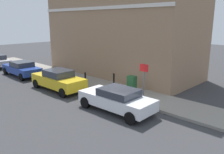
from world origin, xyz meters
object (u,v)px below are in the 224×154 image
object	(u,v)px
car_white	(117,99)
bollard_near_cabinet	(114,80)
car_yellow	(58,80)
car_blue	(22,68)
street_sign	(144,77)
bollard_far_kerb	(85,79)
utility_cabinet	(132,85)

from	to	relation	value
car_white	bollard_near_cabinet	size ratio (longest dim) A/B	4.20
car_yellow	car_blue	bearing A→B (deg)	-2.68
bollard_near_cabinet	street_sign	distance (m)	3.60
bollard_near_cabinet	street_sign	world-z (taller)	street_sign
car_white	bollard_far_kerb	size ratio (longest dim) A/B	4.20
car_blue	street_sign	size ratio (longest dim) A/B	1.95
car_yellow	bollard_far_kerb	world-z (taller)	car_yellow
car_white	bollard_near_cabinet	world-z (taller)	car_white
car_yellow	street_sign	xyz separation A→B (m)	(1.84, -6.06, 0.90)
utility_cabinet	street_sign	size ratio (longest dim) A/B	0.50
street_sign	bollard_far_kerb	bearing A→B (deg)	91.92
car_yellow	street_sign	size ratio (longest dim) A/B	1.93
car_yellow	car_blue	xyz separation A→B (m)	(0.18, 6.03, -0.07)
car_white	street_sign	world-z (taller)	street_sign
bollard_far_kerb	car_yellow	bearing A→B (deg)	150.25
car_yellow	street_sign	bearing A→B (deg)	-164.08
car_yellow	utility_cabinet	world-z (taller)	car_yellow
street_sign	car_white	bearing A→B (deg)	168.77
car_yellow	bollard_far_kerb	bearing A→B (deg)	-120.75
car_blue	utility_cabinet	distance (m)	10.80
car_white	bollard_near_cabinet	xyz separation A→B (m)	(2.88, 2.95, 0.00)
car_blue	utility_cabinet	bearing A→B (deg)	-165.42
utility_cabinet	car_blue	bearing A→B (deg)	103.67
car_white	car_blue	distance (m)	11.71
car_white	bollard_near_cabinet	distance (m)	4.12
car_white	bollard_near_cabinet	bearing A→B (deg)	-45.98
utility_cabinet	bollard_far_kerb	world-z (taller)	utility_cabinet
car_white	car_blue	bearing A→B (deg)	-2.75
utility_cabinet	bollard_far_kerb	xyz separation A→B (m)	(-1.06, 3.51, 0.02)
car_white	car_yellow	distance (m)	5.68
car_white	car_yellow	world-z (taller)	car_yellow
utility_cabinet	street_sign	distance (m)	2.07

